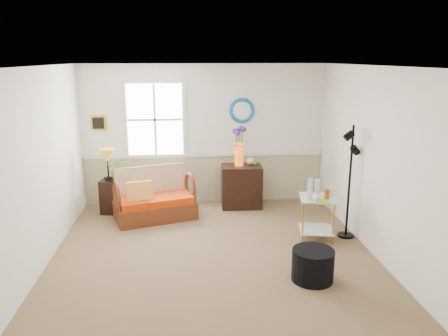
{
  "coord_description": "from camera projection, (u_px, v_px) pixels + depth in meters",
  "views": [
    {
      "loc": [
        -0.37,
        -5.55,
        2.71
      ],
      "look_at": [
        0.17,
        0.37,
        1.2
      ],
      "focal_mm": 35.0,
      "sensor_mm": 36.0,
      "label": 1
    }
  ],
  "objects": [
    {
      "name": "side_table",
      "position": [
        317.0,
        218.0,
        6.63
      ],
      "size": [
        0.61,
        0.61,
        0.66
      ],
      "primitive_type": null,
      "rotation": [
        0.0,
        0.0,
        -0.19
      ],
      "color": "gold",
      "rests_on": "floor"
    },
    {
      "name": "table_lamp",
      "position": [
        108.0,
        164.0,
        7.63
      ],
      "size": [
        0.4,
        0.4,
        0.56
      ],
      "primitive_type": null,
      "rotation": [
        0.0,
        0.0,
        -0.37
      ],
      "color": "#B67723",
      "rests_on": "lamp_stand"
    },
    {
      "name": "mirror",
      "position": [
        242.0,
        110.0,
        8.08
      ],
      "size": [
        0.47,
        0.07,
        0.47
      ],
      "primitive_type": "torus",
      "rotation": [
        1.57,
        0.0,
        0.0
      ],
      "color": "#0A76B0",
      "rests_on": "walls"
    },
    {
      "name": "cabinet",
      "position": [
        241.0,
        186.0,
        8.05
      ],
      "size": [
        0.75,
        0.5,
        0.78
      ],
      "primitive_type": null,
      "rotation": [
        0.0,
        0.0,
        -0.04
      ],
      "color": "black",
      "rests_on": "floor"
    },
    {
      "name": "flower_vase",
      "position": [
        239.0,
        146.0,
        7.89
      ],
      "size": [
        0.26,
        0.26,
        0.71
      ],
      "primitive_type": null,
      "rotation": [
        0.0,
        0.0,
        0.27
      ],
      "color": "#D85413",
      "rests_on": "cabinet"
    },
    {
      "name": "window",
      "position": [
        155.0,
        120.0,
        7.96
      ],
      "size": [
        1.14,
        0.06,
        1.44
      ],
      "primitive_type": null,
      "color": "white",
      "rests_on": "walls"
    },
    {
      "name": "floor_lamp",
      "position": [
        350.0,
        182.0,
        6.59
      ],
      "size": [
        0.28,
        0.28,
        1.75
      ],
      "primitive_type": null,
      "rotation": [
        0.0,
        0.0,
        0.13
      ],
      "color": "black",
      "rests_on": "floor"
    },
    {
      "name": "floor",
      "position": [
        214.0,
        258.0,
        6.06
      ],
      "size": [
        4.5,
        5.0,
        0.01
      ],
      "primitive_type": "cube",
      "color": "brown",
      "rests_on": "ground"
    },
    {
      "name": "ceiling",
      "position": [
        213.0,
        66.0,
        5.41
      ],
      "size": [
        4.5,
        5.0,
        0.01
      ],
      "primitive_type": "cube",
      "color": "white",
      "rests_on": "walls"
    },
    {
      "name": "throw_pillow",
      "position": [
        140.0,
        194.0,
        7.27
      ],
      "size": [
        0.44,
        0.21,
        0.42
      ],
      "primitive_type": null,
      "rotation": [
        0.0,
        0.0,
        0.25
      ],
      "color": "orange",
      "rests_on": "loveseat"
    },
    {
      "name": "wainscot",
      "position": [
        205.0,
        179.0,
        8.34
      ],
      "size": [
        4.46,
        0.02,
        0.9
      ],
      "primitive_type": "cube",
      "color": "tan",
      "rests_on": "walls"
    },
    {
      "name": "picture",
      "position": [
        98.0,
        123.0,
        7.9
      ],
      "size": [
        0.28,
        0.03,
        0.28
      ],
      "primitive_type": "cube",
      "color": "#BA8924",
      "rests_on": "walls"
    },
    {
      "name": "walls",
      "position": [
        213.0,
        168.0,
        5.73
      ],
      "size": [
        4.51,
        5.01,
        2.6
      ],
      "color": "white",
      "rests_on": "floor"
    },
    {
      "name": "ottoman",
      "position": [
        313.0,
        265.0,
        5.42
      ],
      "size": [
        0.58,
        0.58,
        0.4
      ],
      "primitive_type": "cylinder",
      "rotation": [
        0.0,
        0.0,
        -0.12
      ],
      "color": "black",
      "rests_on": "floor"
    },
    {
      "name": "loveseat",
      "position": [
        154.0,
        194.0,
        7.46
      ],
      "size": [
        1.49,
        1.11,
        0.87
      ],
      "primitive_type": null,
      "rotation": [
        0.0,
        0.0,
        0.3
      ],
      "color": "brown",
      "rests_on": "floor"
    },
    {
      "name": "lamp_stand",
      "position": [
        112.0,
        196.0,
        7.77
      ],
      "size": [
        0.4,
        0.4,
        0.61
      ],
      "primitive_type": null,
      "rotation": [
        0.0,
        0.0,
        -0.18
      ],
      "color": "black",
      "rests_on": "floor"
    },
    {
      "name": "tabletop_items",
      "position": [
        319.0,
        189.0,
        6.51
      ],
      "size": [
        0.52,
        0.52,
        0.26
      ],
      "primitive_type": null,
      "rotation": [
        0.0,
        0.0,
        -0.23
      ],
      "color": "silver",
      "rests_on": "side_table"
    },
    {
      "name": "potted_plant",
      "position": [
        118.0,
        171.0,
        7.69
      ],
      "size": [
        0.41,
        0.44,
        0.31
      ],
      "primitive_type": "imported",
      "rotation": [
        0.0,
        0.0,
        -0.16
      ],
      "color": "#4D772E",
      "rests_on": "lamp_stand"
    },
    {
      "name": "chair_rail",
      "position": [
        205.0,
        155.0,
        8.21
      ],
      "size": [
        4.46,
        0.04,
        0.06
      ],
      "primitive_type": "cube",
      "color": "silver",
      "rests_on": "walls"
    }
  ]
}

